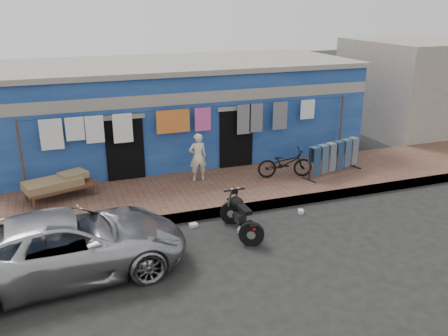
% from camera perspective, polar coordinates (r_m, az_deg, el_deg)
% --- Properties ---
extents(ground, '(80.00, 80.00, 0.00)m').
position_cam_1_polar(ground, '(11.17, 3.52, -8.79)').
color(ground, black).
rests_on(ground, ground).
extents(sidewalk, '(28.00, 3.00, 0.25)m').
position_cam_1_polar(sidewalk, '(13.66, -1.42, -2.75)').
color(sidewalk, brown).
rests_on(sidewalk, ground).
extents(curb, '(28.00, 0.10, 0.25)m').
position_cam_1_polar(curb, '(12.41, 0.71, -5.12)').
color(curb, gray).
rests_on(curb, ground).
extents(building, '(12.20, 5.20, 3.36)m').
position_cam_1_polar(building, '(16.88, -5.79, 7.00)').
color(building, navy).
rests_on(building, ground).
extents(neighbor_right, '(6.00, 5.00, 3.80)m').
position_cam_1_polar(neighbor_right, '(22.18, 23.27, 9.07)').
color(neighbor_right, '#9E9384').
rests_on(neighbor_right, ground).
extents(clothesline, '(10.06, 0.06, 2.10)m').
position_cam_1_polar(clothesline, '(14.16, -4.79, 5.19)').
color(clothesline, brown).
rests_on(clothesline, sidewalk).
extents(car, '(5.02, 2.57, 1.37)m').
position_cam_1_polar(car, '(10.09, -18.32, -8.69)').
color(car, '#A7A7AB').
rests_on(car, ground).
extents(seated_person, '(0.52, 0.35, 1.44)m').
position_cam_1_polar(seated_person, '(13.91, -3.17, 1.33)').
color(seated_person, beige).
rests_on(seated_person, sidewalk).
extents(bicycle, '(1.73, 0.93, 1.06)m').
position_cam_1_polar(bicycle, '(14.32, 7.37, 0.95)').
color(bicycle, black).
rests_on(bicycle, sidewalk).
extents(motorcycle, '(0.60, 1.56, 1.00)m').
position_cam_1_polar(motorcycle, '(11.27, 2.07, -5.67)').
color(motorcycle, black).
rests_on(motorcycle, ground).
extents(charpoy, '(2.37, 1.96, 0.62)m').
position_cam_1_polar(charpoy, '(13.45, -19.05, -2.23)').
color(charpoy, brown).
rests_on(charpoy, sidewalk).
extents(jeans_rack, '(2.40, 1.61, 1.04)m').
position_cam_1_polar(jeans_rack, '(14.87, 13.05, 1.23)').
color(jeans_rack, black).
rests_on(jeans_rack, sidewalk).
extents(litter_a, '(0.22, 0.18, 0.08)m').
position_cam_1_polar(litter_a, '(11.83, -3.70, -6.88)').
color(litter_a, silver).
rests_on(litter_a, ground).
extents(litter_b, '(0.17, 0.20, 0.09)m').
position_cam_1_polar(litter_b, '(12.70, 9.24, -5.18)').
color(litter_b, silver).
rests_on(litter_b, ground).
extents(litter_c, '(0.26, 0.27, 0.09)m').
position_cam_1_polar(litter_c, '(11.59, 2.12, -7.44)').
color(litter_c, silver).
rests_on(litter_c, ground).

